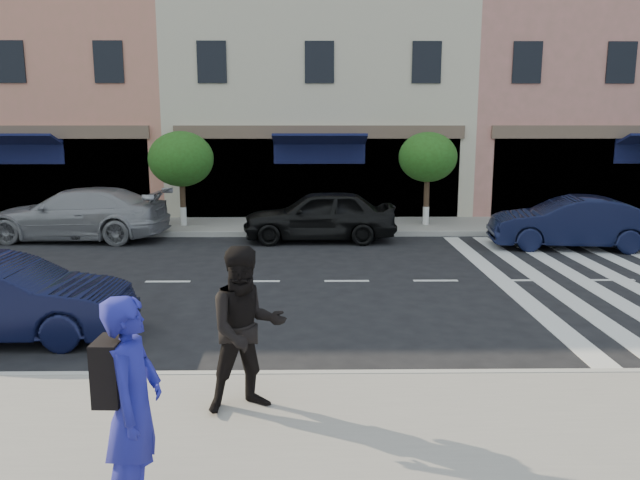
{
  "coord_description": "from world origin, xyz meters",
  "views": [
    {
      "loc": [
        -0.79,
        -9.53,
        3.53
      ],
      "look_at": [
        -0.63,
        1.6,
        1.4
      ],
      "focal_mm": 35.0,
      "sensor_mm": 36.0,
      "label": 1
    }
  ],
  "objects": [
    {
      "name": "car_far_right",
      "position": [
        6.5,
        7.6,
        0.73
      ],
      "size": [
        4.58,
        2.07,
        1.46
      ],
      "primitive_type": "imported",
      "rotation": [
        0.0,
        0.0,
        -1.69
      ],
      "color": "black",
      "rests_on": "ground"
    },
    {
      "name": "ground",
      "position": [
        0.0,
        0.0,
        0.0
      ],
      "size": [
        120.0,
        120.0,
        0.0
      ],
      "primitive_type": "plane",
      "color": "black",
      "rests_on": "ground"
    },
    {
      "name": "building_centre",
      "position": [
        -0.5,
        17.0,
        5.5
      ],
      "size": [
        11.0,
        9.0,
        11.0
      ],
      "primitive_type": "cube",
      "color": "beige",
      "rests_on": "ground"
    },
    {
      "name": "sidewalk_near",
      "position": [
        0.0,
        -3.75,
        0.07
      ],
      "size": [
        60.0,
        4.5,
        0.15
      ],
      "primitive_type": "cube",
      "color": "gray",
      "rests_on": "ground"
    },
    {
      "name": "car_far_left",
      "position": [
        -7.83,
        9.1,
        0.78
      ],
      "size": [
        5.53,
        2.58,
        1.56
      ],
      "primitive_type": "imported",
      "rotation": [
        0.0,
        0.0,
        -1.64
      ],
      "color": "gray",
      "rests_on": "ground"
    },
    {
      "name": "street_tree_wb",
      "position": [
        -5.0,
        10.8,
        2.31
      ],
      "size": [
        2.1,
        2.1,
        3.06
      ],
      "color": "#473323",
      "rests_on": "sidewalk_far"
    },
    {
      "name": "walker",
      "position": [
        -1.55,
        -2.56,
        1.14
      ],
      "size": [
        1.16,
        1.04,
        1.98
      ],
      "primitive_type": "imported",
      "rotation": [
        0.0,
        0.0,
        0.36
      ],
      "color": "black",
      "rests_on": "sidewalk_near"
    },
    {
      "name": "photographer",
      "position": [
        -2.31,
        -4.54,
        1.13
      ],
      "size": [
        0.49,
        0.73,
        1.96
      ],
      "primitive_type": "imported",
      "rotation": [
        0.0,
        0.0,
        1.54
      ],
      "color": "#202296",
      "rests_on": "sidewalk_near"
    },
    {
      "name": "car_far_mid",
      "position": [
        -0.55,
        8.82,
        0.77
      ],
      "size": [
        4.53,
        1.87,
        1.54
      ],
      "primitive_type": "imported",
      "rotation": [
        0.0,
        0.0,
        -1.56
      ],
      "color": "black",
      "rests_on": "ground"
    },
    {
      "name": "building_west_mid",
      "position": [
        -11.0,
        17.0,
        7.0
      ],
      "size": [
        10.0,
        9.0,
        14.0
      ],
      "primitive_type": "cube",
      "color": "tan",
      "rests_on": "ground"
    },
    {
      "name": "sidewalk_far",
      "position": [
        0.0,
        11.0,
        0.07
      ],
      "size": [
        60.0,
        3.0,
        0.15
      ],
      "primitive_type": "cube",
      "color": "gray",
      "rests_on": "ground"
    },
    {
      "name": "street_tree_c",
      "position": [
        3.0,
        10.8,
        2.36
      ],
      "size": [
        1.9,
        1.9,
        3.04
      ],
      "color": "#473323",
      "rests_on": "sidewalk_far"
    },
    {
      "name": "building_east_mid",
      "position": [
        11.5,
        17.0,
        6.5
      ],
      "size": [
        13.0,
        9.0,
        13.0
      ],
      "primitive_type": "cube",
      "color": "tan",
      "rests_on": "ground"
    }
  ]
}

